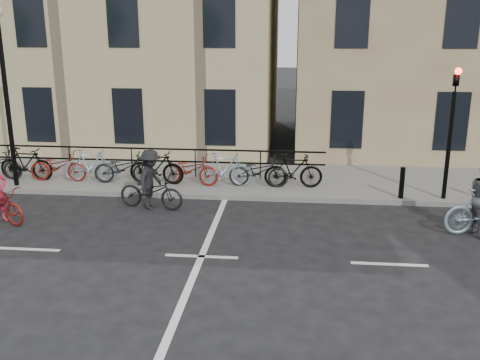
# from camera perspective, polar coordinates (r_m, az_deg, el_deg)

# --- Properties ---
(ground) EXTENTS (120.00, 120.00, 0.00)m
(ground) POSITION_cam_1_polar(r_m,az_deg,el_deg) (11.76, -4.13, -8.16)
(ground) COLOR black
(ground) RESTS_ON ground
(sidewalk) EXTENTS (46.00, 4.00, 0.15)m
(sidewalk) POSITION_cam_1_polar(r_m,az_deg,el_deg) (18.21, -13.39, 0.44)
(sidewalk) COLOR slate
(sidewalk) RESTS_ON ground
(building_west) EXTENTS (20.00, 10.00, 10.00)m
(building_west) POSITION_cam_1_polar(r_m,az_deg,el_deg) (25.98, -19.84, 15.75)
(building_west) COLOR tan
(building_west) RESTS_ON sidewalk
(traffic_light) EXTENTS (0.18, 0.30, 3.90)m
(traffic_light) POSITION_cam_1_polar(r_m,az_deg,el_deg) (15.69, 21.69, 6.21)
(traffic_light) COLOR black
(traffic_light) RESTS_ON sidewalk
(lamp_post) EXTENTS (0.36, 0.36, 5.28)m
(lamp_post) POSITION_cam_1_polar(r_m,az_deg,el_deg) (17.22, -23.89, 10.23)
(lamp_post) COLOR black
(lamp_post) RESTS_ON sidewalk
(bollard_east) EXTENTS (0.14, 0.14, 0.90)m
(bollard_east) POSITION_cam_1_polar(r_m,az_deg,el_deg) (15.71, 16.89, -0.28)
(bollard_east) COLOR black
(bollard_east) RESTS_ON sidewalk
(parked_bikes) EXTENTS (11.45, 1.23, 1.05)m
(parked_bikes) POSITION_cam_1_polar(r_m,az_deg,el_deg) (16.83, -10.74, 1.35)
(parked_bikes) COLOR black
(parked_bikes) RESTS_ON sidewalk
(cyclist_dark) EXTENTS (1.94, 1.16, 1.65)m
(cyclist_dark) POSITION_cam_1_polar(r_m,az_deg,el_deg) (14.79, -9.48, -0.59)
(cyclist_dark) COLOR black
(cyclist_dark) RESTS_ON ground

